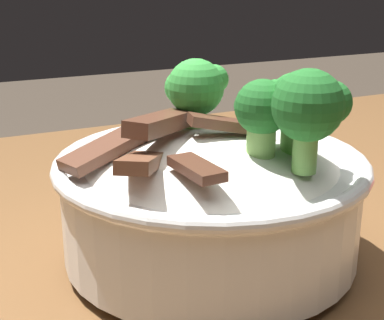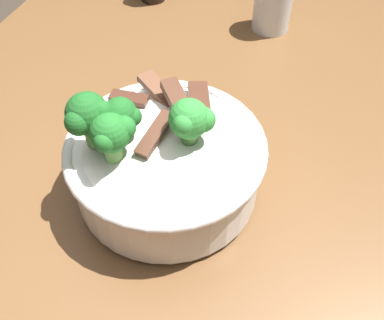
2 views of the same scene
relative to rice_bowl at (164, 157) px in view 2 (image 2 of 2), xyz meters
name	(u,v)px [view 2 (image 2 of 2)]	position (x,y,z in m)	size (l,w,h in m)	color
dining_table	(179,208)	(-0.05, 0.00, -0.17)	(1.50, 0.86, 0.77)	brown
rice_bowl	(164,157)	(0.00, 0.00, 0.00)	(0.24, 0.24, 0.16)	white
drinking_glass	(273,5)	(-0.42, 0.05, -0.02)	(0.07, 0.07, 0.10)	white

